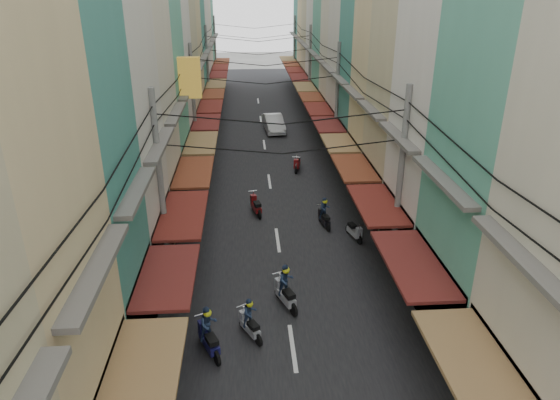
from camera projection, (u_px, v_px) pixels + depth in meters
name	position (u px, v px, depth m)	size (l,w,h in m)	color
ground	(288.00, 313.00, 19.29)	(160.00, 160.00, 0.00)	#61605C
road	(265.00, 153.00, 37.58)	(10.00, 80.00, 0.02)	black
sidewalk_left	(178.00, 154.00, 37.15)	(3.00, 80.00, 0.06)	gray
sidewalk_right	(350.00, 150.00, 37.99)	(3.00, 80.00, 0.06)	gray
building_row_left	(135.00, 19.00, 30.02)	(7.80, 67.67, 23.70)	beige
building_row_right	(393.00, 24.00, 31.09)	(7.80, 68.98, 22.59)	#387B6F
utility_poles	(268.00, 75.00, 30.39)	(10.20, 66.13, 8.20)	slate
white_car	(274.00, 131.00, 43.04)	(5.00, 1.96, 1.77)	silver
bicycle	(487.00, 324.00, 18.72)	(0.66, 1.77, 1.22)	black
moving_scooters	(279.00, 255.00, 22.39)	(7.10, 19.95, 1.85)	black
parked_scooters	(448.00, 371.00, 15.78)	(13.29, 12.83, 0.98)	black
pedestrians	(189.00, 268.00, 20.44)	(12.98, 23.74, 2.13)	black
market_umbrella	(496.00, 278.00, 17.51)	(2.39, 2.39, 2.52)	#B2B2B7
traffic_sign	(458.00, 316.00, 15.75)	(0.10, 0.63, 2.87)	slate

